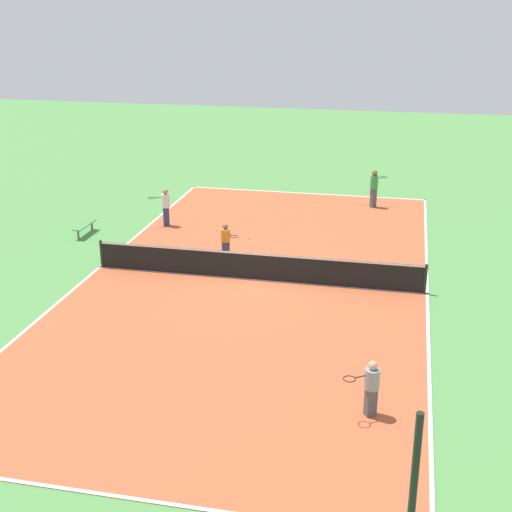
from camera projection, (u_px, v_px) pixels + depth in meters
The scene contains 10 objects.
ground_plane at pixel (256, 280), 25.01m from camera, with size 80.00×80.00×0.00m, color #518E47.
court_surface at pixel (256, 280), 25.01m from camera, with size 11.85×23.78×0.02m.
tennis_net at pixel (256, 266), 24.82m from camera, with size 11.65×0.10×1.03m.
bench at pixel (85, 226), 29.62m from camera, with size 0.36×1.60×0.45m.
player_far_green at pixel (374, 186), 33.20m from camera, with size 0.89×0.90×1.77m.
player_baseline_gray at pixel (371, 385), 16.67m from camera, with size 0.96×0.79×1.43m.
player_far_white at pixel (166, 205), 30.53m from camera, with size 0.99×0.58×1.64m.
player_center_orange at pixel (226, 239), 26.65m from camera, with size 0.90×0.88×1.40m.
tennis_ball_far_baseline at pixel (249, 238), 29.11m from camera, with size 0.07×0.07×0.07m, color #CCE033.
tennis_ball_right_alley at pixel (217, 230), 30.20m from camera, with size 0.07×0.07×0.07m, color #CCE033.
Camera 1 is at (-4.91, 22.66, 9.41)m, focal length 50.00 mm.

